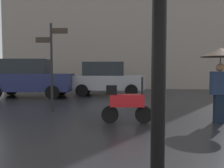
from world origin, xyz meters
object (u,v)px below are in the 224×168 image
pedestrian_with_umbrella (220,63)px  parked_car_right (106,78)px  parked_scooter (125,103)px  parked_car_left (29,78)px  street_signpost (52,59)px

pedestrian_with_umbrella → parked_car_right: pedestrian_with_umbrella is taller
parked_scooter → parked_car_left: (-4.88, 5.67, 0.45)m
parked_car_right → street_signpost: (-1.56, -5.15, 0.85)m
pedestrian_with_umbrella → street_signpost: street_signpost is taller
pedestrian_with_umbrella → parked_car_right: bearing=-156.8°
parked_car_right → pedestrian_with_umbrella: bearing=-70.3°
pedestrian_with_umbrella → street_signpost: bearing=-110.6°
parked_scooter → street_signpost: bearing=137.6°
pedestrian_with_umbrella → street_signpost: 5.17m
parked_scooter → pedestrian_with_umbrella: bearing=-6.9°
parked_scooter → street_signpost: size_ratio=0.46×
parked_car_left → street_signpost: size_ratio=1.47×
pedestrian_with_umbrella → parked_scooter: pedestrian_with_umbrella is taller
parked_car_left → street_signpost: street_signpost is taller
parked_car_left → parked_car_right: size_ratio=1.09×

